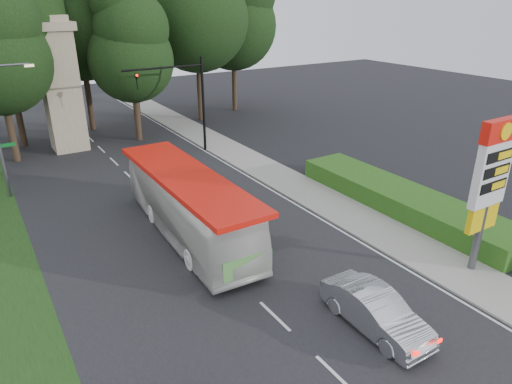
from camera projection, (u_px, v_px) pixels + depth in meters
road_surface at (187, 232)px, 23.53m from camera, size 14.00×80.00×0.02m
sidewalk_right at (316, 196)px, 27.68m from camera, size 3.00×80.00×0.12m
hedge at (402, 200)px, 25.83m from camera, size 3.00×14.00×1.20m
gas_station_pylon at (491, 177)px, 18.52m from camera, size 2.10×0.45×6.85m
traffic_signal_mast at (187, 93)px, 33.83m from camera, size 6.10×0.35×7.20m
monument at (60, 84)px, 34.56m from camera, size 3.00×3.00×10.05m
tree_center_right at (75, 0)px, 37.60m from camera, size 9.24×9.24×18.15m
tree_east_near at (128, 15)px, 42.14m from camera, size 8.12×8.12×15.95m
tree_far_east at (233, 7)px, 45.22m from camera, size 8.68×8.68×17.05m
tree_monument_right at (129, 41)px, 35.73m from camera, size 6.72×6.72×13.20m
transit_bus at (188, 205)px, 22.71m from camera, size 3.24×11.76×3.24m
sedan_silver at (376, 311)px, 16.45m from camera, size 1.62×4.52×1.48m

